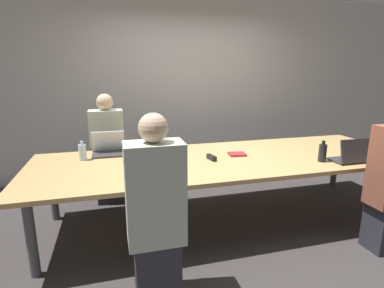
# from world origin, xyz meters

# --- Properties ---
(ground_plane) EXTENTS (24.00, 24.00, 0.00)m
(ground_plane) POSITION_xyz_m (0.00, 0.00, 0.00)
(ground_plane) COLOR #383333
(curtain_wall) EXTENTS (12.00, 0.06, 2.80)m
(curtain_wall) POSITION_xyz_m (0.00, 1.77, 1.40)
(curtain_wall) COLOR #BCB7B2
(curtain_wall) RESTS_ON ground_plane
(conference_table) EXTENTS (4.07, 1.37, 0.73)m
(conference_table) POSITION_xyz_m (0.00, 0.00, 0.68)
(conference_table) COLOR tan
(conference_table) RESTS_ON ground_plane
(laptop_near_left) EXTENTS (0.31, 0.26, 0.25)m
(laptop_near_left) POSITION_xyz_m (-0.92, -0.44, 0.80)
(laptop_near_left) COLOR #B7B7BC
(laptop_near_left) RESTS_ON conference_table
(person_near_left) EXTENTS (0.40, 0.24, 1.37)m
(person_near_left) POSITION_xyz_m (-0.92, -0.98, 0.66)
(person_near_left) COLOR #2D2D38
(person_near_left) RESTS_ON ground_plane
(laptop_near_right) EXTENTS (0.36, 0.25, 0.25)m
(laptop_near_right) POSITION_xyz_m (1.16, -0.50, 0.80)
(laptop_near_right) COLOR #333338
(laptop_near_right) RESTS_ON conference_table
(cup_near_right) EXTENTS (0.08, 0.08, 0.08)m
(cup_near_right) POSITION_xyz_m (1.44, -0.48, 0.77)
(cup_near_right) COLOR red
(cup_near_right) RESTS_ON conference_table
(bottle_near_right) EXTENTS (0.08, 0.08, 0.22)m
(bottle_near_right) POSITION_xyz_m (0.89, -0.39, 0.82)
(bottle_near_right) COLOR black
(bottle_near_right) RESTS_ON conference_table
(laptop_far_left) EXTENTS (0.36, 0.27, 0.27)m
(laptop_far_left) POSITION_xyz_m (-1.23, 0.48, 0.80)
(laptop_far_left) COLOR #333338
(laptop_far_left) RESTS_ON conference_table
(person_far_left) EXTENTS (0.40, 0.24, 1.37)m
(person_far_left) POSITION_xyz_m (-1.25, 0.86, 0.66)
(person_far_left) COLOR #2D2D38
(person_far_left) RESTS_ON ground_plane
(cup_far_left) EXTENTS (0.09, 0.09, 0.10)m
(cup_far_left) POSITION_xyz_m (-0.94, 0.44, 0.78)
(cup_far_left) COLOR #232328
(cup_far_left) RESTS_ON conference_table
(bottle_far_left) EXTENTS (0.08, 0.08, 0.20)m
(bottle_far_left) POSITION_xyz_m (-1.49, 0.30, 0.81)
(bottle_far_left) COLOR #ADD1E0
(bottle_far_left) RESTS_ON conference_table
(stapler) EXTENTS (0.07, 0.16, 0.05)m
(stapler) POSITION_xyz_m (-0.19, -0.04, 0.75)
(stapler) COLOR black
(stapler) RESTS_ON conference_table
(notebook) EXTENTS (0.20, 0.18, 0.02)m
(notebook) POSITION_xyz_m (0.14, 0.06, 0.74)
(notebook) COLOR maroon
(notebook) RESTS_ON conference_table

